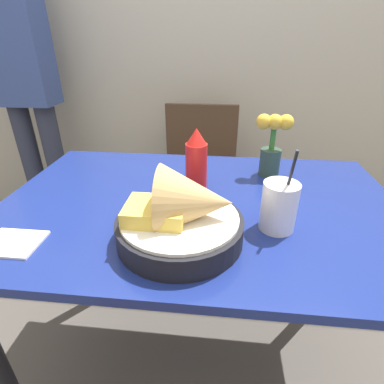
% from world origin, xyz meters
% --- Properties ---
extents(ground_plane, '(12.00, 12.00, 0.00)m').
position_xyz_m(ground_plane, '(0.00, 0.00, 0.00)').
color(ground_plane, '#4C4742').
extents(wall_window, '(7.00, 0.06, 2.60)m').
position_xyz_m(wall_window, '(0.00, 1.16, 1.30)').
color(wall_window, '#B7B2A3').
rests_on(wall_window, ground_plane).
extents(dining_table, '(1.15, 0.75, 0.77)m').
position_xyz_m(dining_table, '(0.00, 0.00, 0.66)').
color(dining_table, navy).
rests_on(dining_table, ground_plane).
extents(chair_far_window, '(0.40, 0.40, 0.87)m').
position_xyz_m(chair_far_window, '(-0.06, 0.80, 0.51)').
color(chair_far_window, '#473323').
rests_on(chair_far_window, ground_plane).
extents(food_basket, '(0.30, 0.30, 0.19)m').
position_xyz_m(food_basket, '(-0.02, -0.18, 0.83)').
color(food_basket, black).
rests_on(food_basket, dining_table).
extents(ketchup_bottle, '(0.07, 0.07, 0.19)m').
position_xyz_m(ketchup_bottle, '(-0.02, 0.10, 0.86)').
color(ketchup_bottle, red).
rests_on(ketchup_bottle, dining_table).
extents(drink_cup, '(0.09, 0.09, 0.22)m').
position_xyz_m(drink_cup, '(0.20, -0.11, 0.83)').
color(drink_cup, silver).
rests_on(drink_cup, dining_table).
extents(flower_vase, '(0.12, 0.07, 0.21)m').
position_xyz_m(flower_vase, '(0.22, 0.22, 0.88)').
color(flower_vase, '#2D4738').
rests_on(flower_vase, dining_table).
extents(napkin, '(0.13, 0.10, 0.01)m').
position_xyz_m(napkin, '(-0.41, -0.24, 0.77)').
color(napkin, white).
rests_on(napkin, dining_table).
extents(person_standing, '(0.32, 0.20, 1.76)m').
position_xyz_m(person_standing, '(-1.03, 0.86, 1.02)').
color(person_standing, '#2D3347').
rests_on(person_standing, ground_plane).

